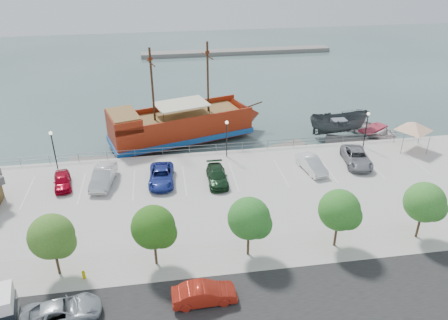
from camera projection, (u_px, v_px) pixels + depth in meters
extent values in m
plane|color=#334A48|center=(237.00, 195.00, 43.08)|extent=(160.00, 160.00, 0.00)
cube|color=black|center=(281.00, 312.00, 28.63)|extent=(100.00, 8.00, 0.04)
cube|color=#A19E93|center=(260.00, 253.00, 33.87)|extent=(100.00, 4.00, 0.05)
cylinder|color=slate|center=(225.00, 144.00, 48.98)|extent=(50.00, 0.06, 0.06)
cylinder|color=slate|center=(225.00, 147.00, 49.17)|extent=(50.00, 0.06, 0.06)
cube|color=slate|center=(237.00, 52.00, 92.31)|extent=(40.00, 3.00, 0.80)
cube|color=maroon|center=(181.00, 127.00, 53.03)|extent=(17.60, 9.76, 2.73)
cube|color=#134892|center=(181.00, 134.00, 53.44)|extent=(17.99, 10.15, 0.63)
cone|color=maroon|center=(248.00, 115.00, 56.50)|extent=(4.64, 5.78, 5.04)
cube|color=maroon|center=(123.00, 120.00, 49.48)|extent=(4.50, 5.92, 1.47)
cube|color=brown|center=(123.00, 114.00, 49.11)|extent=(4.18, 5.46, 0.13)
cube|color=brown|center=(184.00, 116.00, 52.56)|extent=(14.40, 8.27, 0.16)
cube|color=maroon|center=(173.00, 107.00, 54.24)|extent=(16.18, 4.92, 0.73)
cube|color=maroon|center=(188.00, 121.00, 50.20)|extent=(16.18, 4.92, 0.73)
cylinder|color=#382111|center=(208.00, 78.00, 51.76)|extent=(0.31, 0.31, 8.61)
cylinder|color=#382111|center=(152.00, 86.00, 49.20)|extent=(0.31, 0.31, 8.61)
cylinder|color=#382111|center=(207.00, 56.00, 50.54)|extent=(1.03, 3.06, 0.15)
cylinder|color=#382111|center=(150.00, 63.00, 47.97)|extent=(1.03, 3.06, 0.15)
cube|color=beige|center=(181.00, 104.00, 51.73)|extent=(6.96, 5.54, 0.13)
cylinder|color=#382111|center=(253.00, 105.00, 56.19)|extent=(2.56, 0.90, 0.62)
imported|color=#393F42|center=(339.00, 125.00, 54.83)|extent=(7.70, 3.09, 2.95)
imported|color=beige|center=(373.00, 131.00, 55.08)|extent=(7.45, 8.08, 1.37)
cube|color=slate|center=(98.00, 161.00, 49.10)|extent=(6.73, 2.63, 0.37)
cube|color=#6B665B|center=(282.00, 148.00, 51.99)|extent=(6.51, 4.03, 0.36)
cube|color=#67625E|center=(357.00, 143.00, 53.28)|extent=(7.81, 5.16, 0.43)
cylinder|color=slate|center=(395.00, 134.00, 50.86)|extent=(0.09, 0.09, 2.36)
cylinder|color=slate|center=(420.00, 134.00, 50.69)|extent=(0.09, 0.09, 2.36)
cylinder|color=slate|center=(402.00, 144.00, 48.40)|extent=(0.09, 0.09, 2.36)
cylinder|color=slate|center=(428.00, 145.00, 48.22)|extent=(0.09, 0.09, 2.36)
pyramid|color=white|center=(415.00, 122.00, 48.57)|extent=(5.41, 5.41, 0.97)
imported|color=#9098A0|center=(61.00, 312.00, 27.74)|extent=(5.33, 3.13, 1.39)
imported|color=#AE2314|center=(204.00, 294.00, 29.12)|extent=(4.38, 1.64, 1.43)
cylinder|color=#C5BB00|center=(84.00, 276.00, 31.25)|extent=(0.23, 0.23, 0.58)
sphere|color=#C5BB00|center=(83.00, 272.00, 31.11)|extent=(0.25, 0.25, 0.25)
cylinder|color=black|center=(54.00, 152.00, 44.91)|extent=(0.12, 0.12, 4.00)
sphere|color=#FFF2CC|center=(51.00, 133.00, 43.93)|extent=(0.36, 0.36, 0.36)
cylinder|color=black|center=(227.00, 140.00, 47.36)|extent=(0.12, 0.12, 4.00)
sphere|color=#FFF2CC|center=(227.00, 122.00, 46.38)|extent=(0.36, 0.36, 0.36)
cylinder|color=black|center=(366.00, 131.00, 49.53)|extent=(0.12, 0.12, 4.00)
sphere|color=#FFF2CC|center=(368.00, 114.00, 48.55)|extent=(0.36, 0.36, 0.36)
cylinder|color=#473321|center=(57.00, 262.00, 31.32)|extent=(0.20, 0.20, 2.20)
sphere|color=#37611E|center=(51.00, 236.00, 30.25)|extent=(3.20, 3.20, 3.20)
sphere|color=#37611E|center=(61.00, 243.00, 30.25)|extent=(2.20, 2.20, 2.20)
cylinder|color=#473321|center=(156.00, 252.00, 32.27)|extent=(0.20, 0.20, 2.20)
sphere|color=#245314|center=(153.00, 227.00, 31.20)|extent=(3.20, 3.20, 3.20)
sphere|color=#245314|center=(162.00, 233.00, 31.20)|extent=(2.20, 2.20, 2.20)
cylinder|color=#473321|center=(248.00, 243.00, 33.22)|extent=(0.20, 0.20, 2.20)
sphere|color=#256221|center=(249.00, 218.00, 32.15)|extent=(3.20, 3.20, 3.20)
sphere|color=#256221|center=(258.00, 224.00, 32.16)|extent=(2.20, 2.20, 2.20)
cylinder|color=#473321|center=(336.00, 234.00, 34.18)|extent=(0.20, 0.20, 2.20)
sphere|color=#296721|center=(339.00, 210.00, 33.10)|extent=(3.20, 3.20, 3.20)
sphere|color=#296721|center=(348.00, 216.00, 33.11)|extent=(2.20, 2.20, 2.20)
cylinder|color=#473321|center=(418.00, 226.00, 35.13)|extent=(0.20, 0.20, 2.20)
sphere|color=#306D25|center=(425.00, 202.00, 34.05)|extent=(3.20, 3.20, 3.20)
sphere|color=#306D25|center=(433.00, 208.00, 34.06)|extent=(2.20, 2.20, 2.20)
imported|color=#9C0218|center=(62.00, 181.00, 42.34)|extent=(2.23, 4.10, 1.32)
imported|color=silver|center=(103.00, 177.00, 42.71)|extent=(2.50, 5.24, 1.66)
imported|color=navy|center=(161.00, 176.00, 43.06)|extent=(2.67, 5.29, 1.43)
imported|color=#14311A|center=(217.00, 176.00, 43.12)|extent=(1.95, 4.69, 1.35)
imported|color=white|center=(311.00, 164.00, 45.18)|extent=(2.35, 4.72, 1.49)
imported|color=gray|center=(357.00, 157.00, 46.51)|extent=(3.31, 5.72, 1.50)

